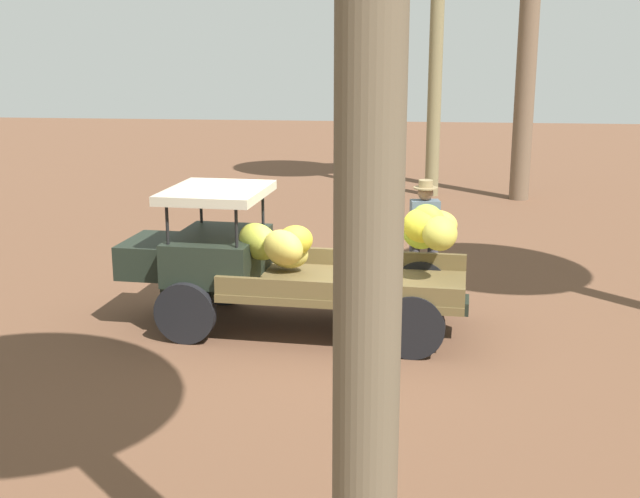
{
  "coord_description": "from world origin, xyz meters",
  "views": [
    {
      "loc": [
        -1.33,
        10.17,
        3.6
      ],
      "look_at": [
        -0.17,
        0.16,
        1.08
      ],
      "focal_mm": 45.75,
      "sensor_mm": 36.0,
      "label": 1
    }
  ],
  "objects": [
    {
      "name": "truck",
      "position": [
        0.25,
        0.1,
        0.93
      ],
      "size": [
        4.54,
        2.01,
        1.83
      ],
      "rotation": [
        0.0,
        0.0,
        -0.07
      ],
      "color": "black",
      "rests_on": "ground"
    },
    {
      "name": "farmer",
      "position": [
        -1.51,
        -1.11,
        1.02
      ],
      "size": [
        0.52,
        0.48,
        1.79
      ],
      "rotation": [
        0.0,
        0.0,
        1.72
      ],
      "color": "#403C42",
      "rests_on": "ground"
    },
    {
      "name": "ground_plane",
      "position": [
        0.0,
        0.0,
        0.0
      ],
      "size": [
        60.0,
        60.0,
        0.0
      ],
      "primitive_type": "plane",
      "color": "brown"
    }
  ]
}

